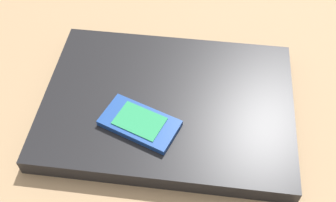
% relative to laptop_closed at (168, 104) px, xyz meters
% --- Properties ---
extents(desk_surface, '(1.20, 0.80, 0.03)m').
position_rel_laptop_closed_xyz_m(desk_surface, '(-0.02, -0.06, -0.03)').
color(desk_surface, tan).
rests_on(desk_surface, ground).
extents(laptop_closed, '(0.39, 0.32, 0.03)m').
position_rel_laptop_closed_xyz_m(laptop_closed, '(0.00, 0.00, 0.00)').
color(laptop_closed, black).
rests_on(laptop_closed, desk_surface).
extents(cell_phone_on_laptop, '(0.11, 0.10, 0.01)m').
position_rel_laptop_closed_xyz_m(cell_phone_on_laptop, '(-0.04, -0.04, 0.02)').
color(cell_phone_on_laptop, '#1E479E').
rests_on(cell_phone_on_laptop, laptop_closed).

